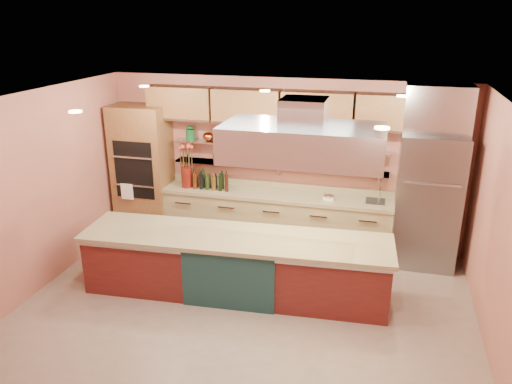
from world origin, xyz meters
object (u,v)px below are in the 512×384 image
(refrigerator, at_px, (428,201))
(kitchen_scale, at_px, (329,197))
(flower_vase, at_px, (187,177))
(green_canister, at_px, (244,138))
(copper_kettle, at_px, (209,136))
(island, at_px, (236,264))

(refrigerator, bearing_deg, kitchen_scale, 179.62)
(flower_vase, bearing_deg, green_canister, 12.87)
(kitchen_scale, bearing_deg, copper_kettle, 167.76)
(kitchen_scale, bearing_deg, refrigerator, -6.65)
(island, distance_m, kitchen_scale, 2.02)
(island, xyz_separation_m, green_canister, (-0.40, 1.84, 1.37))
(flower_vase, relative_size, kitchen_scale, 2.13)
(island, relative_size, copper_kettle, 21.82)
(island, bearing_deg, copper_kettle, 115.44)
(island, height_order, copper_kettle, copper_kettle)
(refrigerator, bearing_deg, green_canister, 175.61)
(island, distance_m, copper_kettle, 2.51)
(flower_vase, bearing_deg, copper_kettle, 33.26)
(copper_kettle, bearing_deg, flower_vase, -146.74)
(refrigerator, relative_size, island, 0.50)
(flower_vase, distance_m, kitchen_scale, 2.45)
(green_canister, bearing_deg, flower_vase, -167.13)
(island, height_order, flower_vase, flower_vase)
(refrigerator, bearing_deg, flower_vase, 179.86)
(refrigerator, relative_size, green_canister, 11.43)
(kitchen_scale, bearing_deg, green_canister, 165.27)
(green_canister, bearing_deg, kitchen_scale, -8.46)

